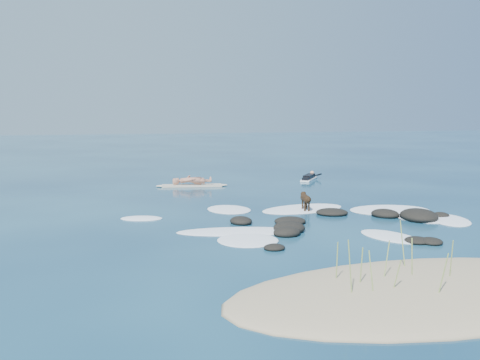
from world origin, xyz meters
name	(u,v)px	position (x,y,z in m)	size (l,w,h in m)	color
ground	(286,218)	(0.00, 0.00, 0.00)	(160.00, 160.00, 0.00)	#0A2642
sand_dune	(432,293)	(0.00, -8.20, 0.00)	(9.00, 4.40, 0.60)	#9E8966
dune_grass	(430,263)	(-0.03, -8.12, 0.61)	(4.30, 2.10, 1.18)	#819A4A
reef_rocks	(369,221)	(2.31, -1.74, 0.09)	(9.39, 5.96, 0.48)	black
breaking_foam	(326,218)	(1.37, -0.42, 0.01)	(12.06, 8.05, 0.12)	white
standing_surfer_rig	(192,171)	(-1.50, 9.01, 0.81)	(3.60, 1.13, 2.05)	beige
paddling_surfer_rig	(309,177)	(5.30, 9.83, 0.14)	(1.80, 2.17, 0.42)	white
dog	(305,199)	(1.23, 1.08, 0.48)	(0.42, 1.14, 0.73)	black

